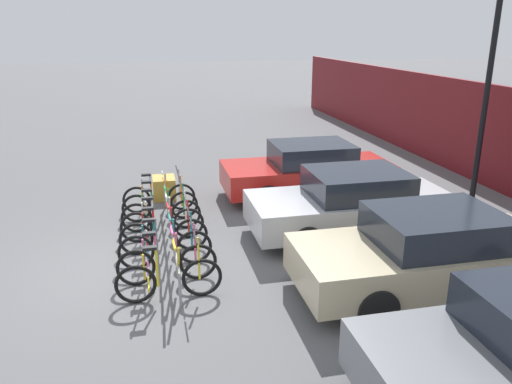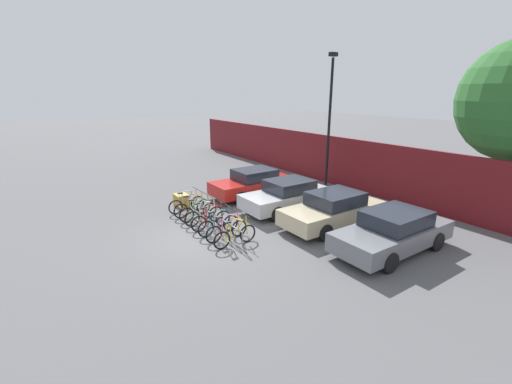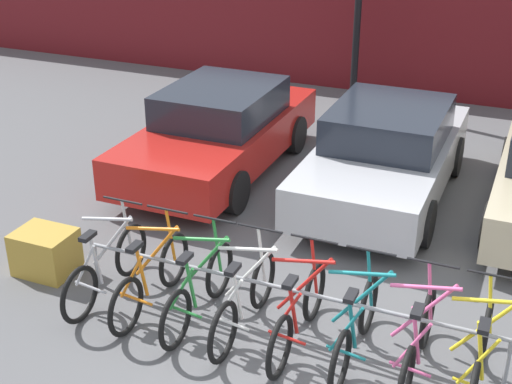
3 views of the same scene
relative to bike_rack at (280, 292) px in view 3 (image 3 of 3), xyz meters
name	(u,v)px [view 3 (image 3 of 3)]	position (x,y,z in m)	size (l,w,h in m)	color
hoarding_wall	(476,37)	(0.77, 8.82, 0.88)	(36.00, 0.16, 2.75)	maroon
bike_rack	(280,292)	(0.00, 0.00, 0.00)	(4.72, 0.04, 0.57)	gray
bicycle_silver	(106,268)	(-2.09, -0.15, -0.12)	(0.68, 1.71, 1.05)	black
bicycle_orange	(151,278)	(-1.50, -0.15, -0.12)	(0.68, 1.71, 1.05)	black
bicycle_green	(199,290)	(-0.90, -0.15, -0.12)	(0.68, 1.71, 1.05)	black
bicycle_white	(244,301)	(-0.35, -0.15, -0.12)	(0.68, 1.71, 1.05)	black
bicycle_red	(298,314)	(0.26, -0.15, -0.12)	(0.68, 1.71, 1.05)	black
bicycle_teal	(355,328)	(0.87, -0.15, -0.12)	(0.68, 1.71, 1.05)	black
bicycle_pink	(418,343)	(1.50, -0.15, -0.12)	(0.68, 1.71, 1.05)	black
bicycle_yellow	(480,358)	(2.09, -0.15, -0.12)	(0.68, 1.71, 1.05)	black
car_red	(219,130)	(-2.46, 3.66, 0.19)	(1.91, 4.31, 1.40)	red
car_silver	(386,154)	(0.21, 3.75, 0.19)	(1.91, 4.24, 1.40)	#B7B7BC
cargo_crate	(45,252)	(-3.09, 0.01, -0.22)	(0.70, 0.56, 0.55)	#B28C33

